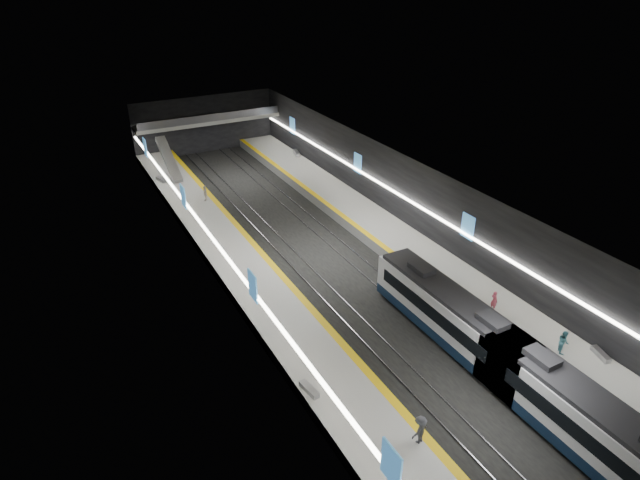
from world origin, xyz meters
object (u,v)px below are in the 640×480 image
train (511,362)px  passenger_right_a (494,301)px  bench_right_near (601,354)px  passenger_left_a (205,193)px  bench_left_near (309,389)px  bench_left_far (161,180)px  escalator (169,159)px  bench_right_far (296,153)px  passenger_left_b (420,430)px  passenger_right_b (563,342)px

train → passenger_right_a: bearing=53.3°
train → passenger_right_a: 7.53m
bench_right_near → passenger_left_a: 41.23m
passenger_right_a → bench_left_near: bearing=96.3°
passenger_left_a → bench_left_far: bearing=-135.4°
escalator → bench_right_far: (17.00, -0.99, -1.65)m
bench_left_far → bench_right_near: size_ratio=1.09×
train → passenger_right_a: size_ratio=16.34×
bench_left_far → bench_right_near: 49.86m
bench_left_near → passenger_left_b: passenger_left_b is taller
train → bench_right_far: train is taller
bench_right_near → passenger_right_a: (-2.51, 7.54, 0.62)m
passenger_right_a → passenger_right_b: size_ratio=0.95×
bench_left_near → passenger_left_b: size_ratio=0.89×
bench_right_far → passenger_left_b: passenger_left_b is taller
passenger_right_a → train: bearing=145.6°
bench_left_near → bench_right_near: (19.00, -6.39, -0.00)m
bench_right_near → passenger_left_a: size_ratio=0.92×
bench_right_near → bench_right_far: bearing=106.1°
bench_right_far → passenger_right_b: (-1.94, -45.65, 0.61)m
escalator → bench_right_far: 17.11m
passenger_left_b → bench_left_far: bearing=-99.2°
train → escalator: 47.80m
passenger_left_a → passenger_left_b: (0.32, -38.09, 0.05)m
train → bench_right_near: 7.23m
train → bench_right_near: size_ratio=16.58×
passenger_right_a → passenger_left_b: size_ratio=0.89×
bench_right_far → escalator: bearing=-170.9°
train → escalator: size_ratio=3.32×
passenger_left_a → bench_left_near: bearing=18.4°
bench_left_far → passenger_left_a: size_ratio=1.01×
bench_left_far → bench_right_near: bench_left_far is taller
bench_right_near → passenger_right_a: passenger_right_a is taller
escalator → bench_right_near: size_ratio=4.99×
passenger_right_b → bench_right_far: bearing=32.7°
bench_left_near → train: bearing=-31.0°
escalator → passenger_right_b: escalator is taller
bench_right_near → passenger_right_b: bearing=156.3°
passenger_right_b → passenger_left_a: (-13.73, 36.52, 0.01)m
bench_left_near → passenger_right_a: bearing=-4.9°
escalator → bench_left_far: size_ratio=4.57×
bench_left_far → passenger_left_b: (3.30, -46.20, 0.70)m
escalator → bench_left_far: 3.10m
passenger_right_b → bench_left_near: bearing=109.5°
escalator → passenger_left_a: (1.34, -10.12, -1.03)m
bench_left_far → bench_right_far: 18.68m
bench_left_near → passenger_right_a: 16.55m
bench_left_near → bench_left_far: size_ratio=0.93×
bench_right_far → passenger_right_b: passenger_right_b is taller
passenger_right_b → passenger_left_a: size_ratio=0.99×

